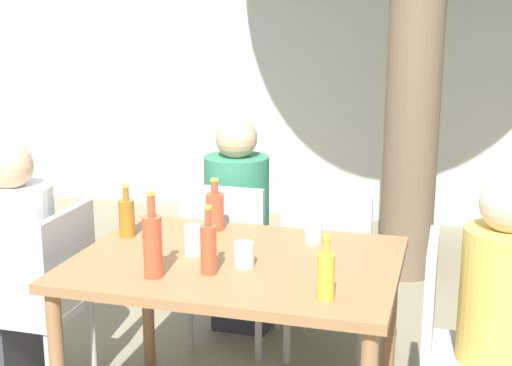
{
  "coord_description": "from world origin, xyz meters",
  "views": [
    {
      "loc": [
        0.83,
        -2.66,
        1.77
      ],
      "look_at": [
        0.0,
        0.3,
        1.02
      ],
      "focal_mm": 50.0,
      "sensor_mm": 36.0,
      "label": 1
    }
  ],
  "objects_px": {
    "oil_cruet_2": "(326,275)",
    "soda_bottle_3": "(209,248)",
    "patio_chair_0": "(48,293)",
    "drinking_glass_2": "(313,232)",
    "patio_chair_1": "(457,341)",
    "soda_bottle_0": "(215,210)",
    "patio_chair_2": "(229,255)",
    "person_seated_2": "(242,235)",
    "dining_table_front": "(237,278)",
    "person_seated_0": "(3,283)",
    "drinking_glass_1": "(193,240)",
    "soda_bottle_1": "(153,244)",
    "patio_chair_3": "(329,264)",
    "drinking_glass_0": "(244,254)",
    "amber_bottle_4": "(127,216)"
  },
  "relations": [
    {
      "from": "person_seated_0",
      "to": "soda_bottle_3",
      "type": "distance_m",
      "value": 1.15
    },
    {
      "from": "person_seated_2",
      "to": "soda_bottle_0",
      "type": "relative_size",
      "value": 5.05
    },
    {
      "from": "dining_table_front",
      "to": "patio_chair_2",
      "type": "distance_m",
      "value": 0.78
    },
    {
      "from": "patio_chair_2",
      "to": "drinking_glass_0",
      "type": "xyz_separation_m",
      "value": [
        0.32,
        -0.8,
        0.3
      ]
    },
    {
      "from": "person_seated_0",
      "to": "drinking_glass_2",
      "type": "relative_size",
      "value": 13.22
    },
    {
      "from": "person_seated_2",
      "to": "soda_bottle_1",
      "type": "relative_size",
      "value": 3.66
    },
    {
      "from": "patio_chair_2",
      "to": "patio_chair_0",
      "type": "bearing_deg",
      "value": 48.68
    },
    {
      "from": "patio_chair_1",
      "to": "soda_bottle_0",
      "type": "relative_size",
      "value": 3.76
    },
    {
      "from": "patio_chair_1",
      "to": "person_seated_0",
      "type": "relative_size",
      "value": 0.76
    },
    {
      "from": "patio_chair_0",
      "to": "soda_bottle_3",
      "type": "bearing_deg",
      "value": 77.07
    },
    {
      "from": "oil_cruet_2",
      "to": "soda_bottle_3",
      "type": "relative_size",
      "value": 0.86
    },
    {
      "from": "oil_cruet_2",
      "to": "soda_bottle_3",
      "type": "distance_m",
      "value": 0.5
    },
    {
      "from": "dining_table_front",
      "to": "patio_chair_2",
      "type": "xyz_separation_m",
      "value": [
        -0.27,
        0.72,
        -0.17
      ]
    },
    {
      "from": "drinking_glass_2",
      "to": "soda_bottle_3",
      "type": "bearing_deg",
      "value": -123.19
    },
    {
      "from": "dining_table_front",
      "to": "drinking_glass_1",
      "type": "xyz_separation_m",
      "value": [
        -0.19,
        -0.0,
        0.15
      ]
    },
    {
      "from": "patio_chair_2",
      "to": "person_seated_2",
      "type": "height_order",
      "value": "person_seated_2"
    },
    {
      "from": "drinking_glass_2",
      "to": "amber_bottle_4",
      "type": "bearing_deg",
      "value": -170.6
    },
    {
      "from": "person_seated_2",
      "to": "drinking_glass_1",
      "type": "xyz_separation_m",
      "value": [
        0.08,
        -0.95,
        0.28
      ]
    },
    {
      "from": "oil_cruet_2",
      "to": "amber_bottle_4",
      "type": "height_order",
      "value": "amber_bottle_4"
    },
    {
      "from": "soda_bottle_1",
      "to": "soda_bottle_3",
      "type": "distance_m",
      "value": 0.21
    },
    {
      "from": "soda_bottle_1",
      "to": "patio_chair_0",
      "type": "bearing_deg",
      "value": 156.37
    },
    {
      "from": "person_seated_2",
      "to": "drinking_glass_1",
      "type": "relative_size",
      "value": 9.67
    },
    {
      "from": "amber_bottle_4",
      "to": "soda_bottle_0",
      "type": "bearing_deg",
      "value": 29.93
    },
    {
      "from": "patio_chair_1",
      "to": "drinking_glass_1",
      "type": "relative_size",
      "value": 7.2
    },
    {
      "from": "patio_chair_2",
      "to": "person_seated_2",
      "type": "xyz_separation_m",
      "value": [
        0.0,
        0.23,
        0.03
      ]
    },
    {
      "from": "person_seated_2",
      "to": "drinking_glass_1",
      "type": "bearing_deg",
      "value": 94.71
    },
    {
      "from": "patio_chair_0",
      "to": "drinking_glass_2",
      "type": "distance_m",
      "value": 1.23
    },
    {
      "from": "dining_table_front",
      "to": "person_seated_2",
      "type": "distance_m",
      "value": 1.0
    },
    {
      "from": "dining_table_front",
      "to": "drinking_glass_2",
      "type": "distance_m",
      "value": 0.41
    },
    {
      "from": "patio_chair_3",
      "to": "oil_cruet_2",
      "type": "distance_m",
      "value": 1.1
    },
    {
      "from": "dining_table_front",
      "to": "soda_bottle_1",
      "type": "height_order",
      "value": "soda_bottle_1"
    },
    {
      "from": "soda_bottle_0",
      "to": "drinking_glass_1",
      "type": "bearing_deg",
      "value": -85.73
    },
    {
      "from": "person_seated_0",
      "to": "soda_bottle_3",
      "type": "xyz_separation_m",
      "value": [
        1.08,
        -0.19,
        0.34
      ]
    },
    {
      "from": "dining_table_front",
      "to": "drinking_glass_2",
      "type": "height_order",
      "value": "drinking_glass_2"
    },
    {
      "from": "soda_bottle_0",
      "to": "patio_chair_2",
      "type": "bearing_deg",
      "value": 98.15
    },
    {
      "from": "patio_chair_1",
      "to": "person_seated_2",
      "type": "xyz_separation_m",
      "value": [
        -1.16,
        0.95,
        0.03
      ]
    },
    {
      "from": "soda_bottle_0",
      "to": "soda_bottle_3",
      "type": "distance_m",
      "value": 0.57
    },
    {
      "from": "dining_table_front",
      "to": "patio_chair_3",
      "type": "distance_m",
      "value": 0.78
    },
    {
      "from": "oil_cruet_2",
      "to": "soda_bottle_3",
      "type": "height_order",
      "value": "soda_bottle_3"
    },
    {
      "from": "patio_chair_0",
      "to": "soda_bottle_3",
      "type": "height_order",
      "value": "soda_bottle_3"
    },
    {
      "from": "oil_cruet_2",
      "to": "patio_chair_0",
      "type": "bearing_deg",
      "value": 166.46
    },
    {
      "from": "person_seated_2",
      "to": "soda_bottle_0",
      "type": "distance_m",
      "value": 0.67
    },
    {
      "from": "soda_bottle_3",
      "to": "amber_bottle_4",
      "type": "distance_m",
      "value": 0.62
    },
    {
      "from": "dining_table_front",
      "to": "patio_chair_1",
      "type": "distance_m",
      "value": 0.91
    },
    {
      "from": "patio_chair_2",
      "to": "patio_chair_3",
      "type": "xyz_separation_m",
      "value": [
        0.53,
        0.0,
        0.0
      ]
    },
    {
      "from": "patio_chair_1",
      "to": "soda_bottle_1",
      "type": "bearing_deg",
      "value": 104.05
    },
    {
      "from": "patio_chair_0",
      "to": "drinking_glass_1",
      "type": "distance_m",
      "value": 0.78
    },
    {
      "from": "amber_bottle_4",
      "to": "person_seated_0",
      "type": "bearing_deg",
      "value": -164.82
    },
    {
      "from": "drinking_glass_1",
      "to": "drinking_glass_2",
      "type": "height_order",
      "value": "drinking_glass_1"
    },
    {
      "from": "dining_table_front",
      "to": "soda_bottle_0",
      "type": "distance_m",
      "value": 0.45
    }
  ]
}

